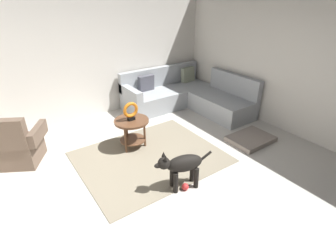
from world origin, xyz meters
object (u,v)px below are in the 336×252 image
(side_table, at_px, (132,126))
(torus_sculpture, at_px, (131,111))
(armchair, at_px, (17,146))
(dog_bed_mat, at_px, (251,139))
(sectional_couch, at_px, (187,96))
(dog, at_px, (182,165))
(dog_toy_ball, at_px, (185,187))

(side_table, distance_m, torus_sculpture, 0.29)
(armchair, relative_size, dog_bed_mat, 1.24)
(sectional_couch, distance_m, side_table, 2.10)
(dog, xyz_separation_m, dog_toy_ball, (0.01, -0.08, -0.33))
(torus_sculpture, distance_m, dog_bed_mat, 2.29)
(sectional_couch, height_order, dog_toy_ball, sectional_couch)
(sectional_couch, relative_size, side_table, 3.75)
(armchair, xyz_separation_m, dog_toy_ball, (1.80, -2.05, -0.27))
(torus_sculpture, bearing_deg, dog_toy_ball, -87.75)
(dog_toy_ball, bearing_deg, sectional_couch, 51.16)
(dog_bed_mat, distance_m, dog, 1.91)
(dog_bed_mat, bearing_deg, sectional_couch, 89.84)
(dog_toy_ball, bearing_deg, torus_sculpture, 92.25)
(dog_bed_mat, xyz_separation_m, dog, (-1.86, -0.28, 0.33))
(side_table, bearing_deg, dog, -88.21)
(side_table, xyz_separation_m, dog_bed_mat, (1.91, -1.09, -0.37))
(side_table, bearing_deg, torus_sculpture, -90.00)
(armchair, bearing_deg, dog, -18.23)
(armchair, xyz_separation_m, side_table, (1.74, -0.60, 0.09))
(armchair, distance_m, torus_sculpture, 1.88)
(dog_bed_mat, height_order, dog_toy_ball, dog_toy_ball)
(armchair, height_order, dog_toy_ball, armchair)
(torus_sculpture, height_order, dog_bed_mat, torus_sculpture)
(sectional_couch, bearing_deg, dog_bed_mat, -90.16)
(sectional_couch, height_order, dog, sectional_couch)
(sectional_couch, height_order, dog_bed_mat, sectional_couch)
(torus_sculpture, distance_m, dog_toy_ball, 1.59)
(torus_sculpture, bearing_deg, dog_bed_mat, -29.66)
(sectional_couch, distance_m, armchair, 3.66)
(torus_sculpture, xyz_separation_m, dog_bed_mat, (1.91, -1.09, -0.67))
(torus_sculpture, distance_m, dog, 1.41)
(sectional_couch, height_order, torus_sculpture, sectional_couch)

